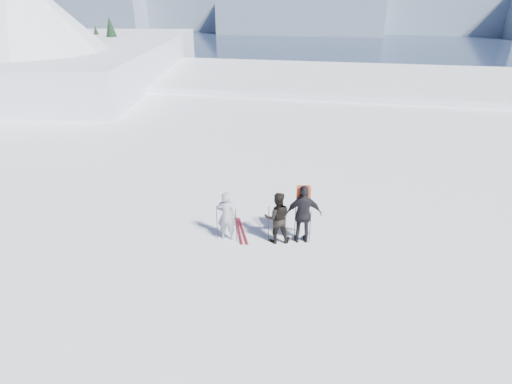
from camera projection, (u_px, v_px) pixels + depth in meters
lake_basin at (329, 148)px, 39.47m from camera, size 820.00×820.00×71.62m
far_mountain_range at (371, 8)px, 407.54m from camera, size 770.00×110.00×53.00m
near_ridge at (76, 106)px, 42.08m from camera, size 31.37×35.68×25.62m
skier_grey at (226, 216)px, 12.76m from camera, size 0.63×0.42×1.70m
skier_dark at (277, 218)px, 12.62m from camera, size 0.98×0.85×1.74m
skier_pack at (303, 214)px, 12.56m from camera, size 1.23×0.71×1.98m
backpack at (305, 173)px, 12.19m from camera, size 0.46×0.32×0.64m
ski_poles at (269, 225)px, 12.71m from camera, size 2.99×0.42×1.33m
skis_loose at (241, 231)px, 13.54m from camera, size 0.84×1.63×0.03m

